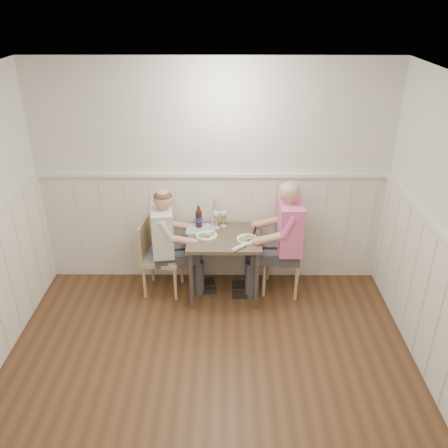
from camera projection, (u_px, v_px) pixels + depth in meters
name	position (u px, v px, depth m)	size (l,w,h in m)	color
ground_plane	(207.00, 420.00, 3.92)	(4.50, 4.50, 0.00)	#482D1E
room_shell	(203.00, 264.00, 3.24)	(4.04, 4.54, 2.60)	white
wainscot	(209.00, 303.00, 4.23)	(4.00, 4.49, 1.34)	silver
dining_table	(224.00, 245.00, 5.28)	(0.81, 0.70, 0.75)	#4B4132
chair_right	(288.00, 254.00, 5.40)	(0.50, 0.50, 0.90)	tan
chair_left	(157.00, 254.00, 5.41)	(0.47, 0.47, 0.89)	tan
man_in_pink	(284.00, 248.00, 5.30)	(0.65, 0.45, 1.41)	#3F3F47
diner_cream	(167.00, 251.00, 5.35)	(0.65, 0.45, 1.31)	#3F3F47
plate_man	(247.00, 238.00, 5.14)	(0.23, 0.23, 0.06)	white
plate_diner	(206.00, 235.00, 5.21)	(0.24, 0.24, 0.06)	white
beer_glass_a	(223.00, 217.00, 5.39)	(0.07, 0.07, 0.18)	silver
beer_glass_b	(216.00, 217.00, 5.35)	(0.08, 0.08, 0.20)	silver
beer_bottle	(199.00, 218.00, 5.37)	(0.07, 0.07, 0.27)	#31190C
rolled_napkin	(239.00, 247.00, 4.96)	(0.17, 0.16, 0.04)	white
grass_vase	(213.00, 212.00, 5.43)	(0.04, 0.04, 0.35)	silver
gingham_mat	(201.00, 229.00, 5.38)	(0.33, 0.27, 0.01)	#5A7AAD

